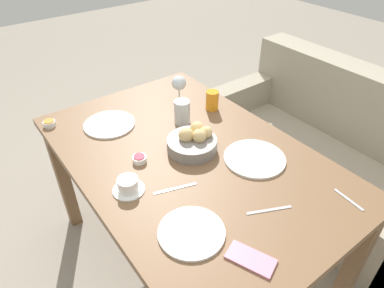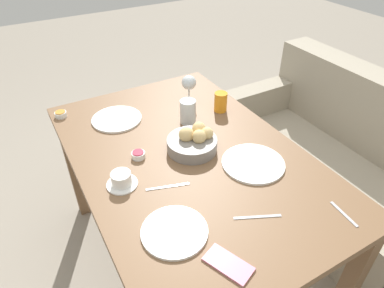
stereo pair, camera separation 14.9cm
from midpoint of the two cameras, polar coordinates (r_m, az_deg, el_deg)
ground_plane at (r=2.03m, az=1.73°, el=-18.64°), size 10.00×10.00×0.00m
dining_table at (r=1.54m, az=2.17°, el=-4.58°), size 1.40×0.92×0.75m
couch at (r=2.29m, az=25.32°, el=-4.13°), size 1.49×0.70×0.85m
bread_basket at (r=1.49m, az=3.07°, el=0.30°), size 0.22×0.22×0.11m
plate_near_left at (r=1.73m, az=-10.04°, el=4.06°), size 0.25×0.25×0.01m
plate_near_right at (r=1.17m, az=0.79°, el=-14.54°), size 0.23×0.23×0.01m
plate_far_center at (r=1.46m, az=13.06°, el=-3.25°), size 0.26×0.26×0.01m
juice_glass at (r=1.77m, az=7.22°, el=6.90°), size 0.07×0.07×0.10m
water_tumbler at (r=1.66m, az=1.89°, el=5.34°), size 0.08×0.08×0.12m
wine_glass at (r=1.80m, az=1.88°, el=9.97°), size 0.08×0.08×0.16m
coffee_cup at (r=1.33m, az=-8.55°, el=-6.05°), size 0.12×0.12×0.06m
jam_bowl_berry at (r=1.46m, az=-6.09°, el=-1.91°), size 0.06×0.06×0.03m
jam_bowl_honey at (r=1.82m, az=-18.89°, el=4.64°), size 0.06×0.06×0.03m
fork_silver at (r=1.25m, az=14.29°, el=-11.84°), size 0.08×0.16×0.00m
knife_silver at (r=1.32m, az=-0.85°, el=-7.26°), size 0.06×0.17×0.00m
spoon_coffee at (r=1.37m, az=26.93°, el=-10.50°), size 0.13×0.02×0.00m
cell_phone at (r=1.12m, az=10.10°, el=-19.30°), size 0.17×0.13×0.01m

